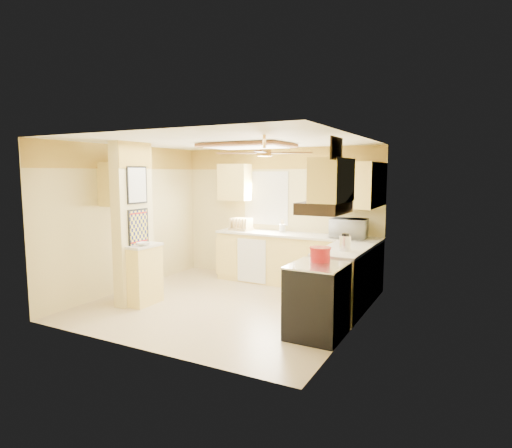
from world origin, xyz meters
The scene contains 34 objects.
floor centered at (0.00, 0.00, 0.00)m, with size 4.00×4.00×0.00m, color tan.
ceiling centered at (0.00, 0.00, 2.50)m, with size 4.00×4.00×0.00m, color white.
wall_back centered at (0.00, 1.90, 1.25)m, with size 4.00×4.00×0.00m, color #DCC986.
wall_front centered at (0.00, -1.90, 1.25)m, with size 4.00×4.00×0.00m, color #DCC986.
wall_left centered at (-2.00, 0.00, 1.25)m, with size 3.80×3.80×0.00m, color #DCC986.
wall_right centered at (2.00, 0.00, 1.25)m, with size 3.80×3.80×0.00m, color #DCC986.
wallpaper_border centered at (0.00, 1.88, 2.30)m, with size 4.00×0.02×0.40m, color yellow.
partition_column centered at (-1.35, -0.55, 1.25)m, with size 0.20×0.70×2.50m, color #DCC986.
partition_ledge centered at (-1.13, -0.55, 0.45)m, with size 0.25×0.55×0.90m, color #FFE678.
ledge_top centered at (-1.13, -0.55, 0.92)m, with size 0.28×0.58×0.04m, color white.
lower_cabinets_back centered at (0.50, 1.60, 0.45)m, with size 3.00×0.60×0.90m, color #FFE678.
lower_cabinets_right centered at (1.70, 0.60, 0.45)m, with size 0.60×1.40×0.90m, color #FFE678.
countertop_back centered at (0.50, 1.59, 0.92)m, with size 3.04×0.64×0.04m, color white.
countertop_right centered at (1.69, 0.60, 0.92)m, with size 0.64×1.44×0.04m, color white.
dishwasher_panel centered at (-0.25, 1.29, 0.43)m, with size 0.58×0.02×0.80m, color white.
window centered at (-0.25, 1.89, 1.55)m, with size 0.92×0.02×1.02m.
upper_cab_back_left centered at (-0.85, 1.72, 1.85)m, with size 0.60×0.35×0.70m, color #FFE678.
upper_cab_back_right centered at (1.55, 1.72, 1.85)m, with size 0.90×0.35×0.70m, color #FFE678.
upper_cab_right centered at (1.82, 1.25, 1.85)m, with size 0.35×1.00×0.70m, color #FFE678.
upper_cab_left_wall centered at (-1.82, -0.25, 1.85)m, with size 0.35×0.75×0.70m, color #FFE678.
upper_cab_over_stove centered at (1.82, -0.55, 1.95)m, with size 0.35×0.76×0.52m, color #FFE678.
stove centered at (1.67, -0.55, 0.46)m, with size 0.68×0.77×0.92m.
range_hood centered at (1.74, -0.55, 1.62)m, with size 0.50×0.76×0.14m, color black.
poster_menu centered at (-1.24, -0.55, 1.85)m, with size 0.02×0.42×0.57m.
poster_nashville centered at (-1.24, -0.55, 1.20)m, with size 0.02×0.42×0.57m.
ceiling_light_panel centered at (0.10, 0.50, 2.46)m, with size 1.35×0.95×0.06m.
ceiling_fan centered at (1.00, -0.70, 2.29)m, with size 1.15×1.15×0.26m.
vent_grate centered at (1.98, -0.90, 2.30)m, with size 0.02×0.40×0.25m, color black.
microwave centered at (1.47, 1.58, 1.10)m, with size 0.59×0.40×0.33m, color white.
bowl centered at (-1.09, -0.61, 0.96)m, with size 0.20×0.20×0.05m, color white.
dutch_oven centered at (1.63, -0.37, 1.01)m, with size 0.28×0.28×0.18m.
kettle centered at (1.75, 0.36, 1.06)m, with size 0.16×0.16×0.25m.
dish_rack centered at (-0.64, 1.58, 1.02)m, with size 0.43×0.34×0.23m.
utensil_crock centered at (0.17, 1.72, 1.01)m, with size 0.11×0.11×0.23m.
Camera 1 is at (3.39, -5.48, 2.04)m, focal length 30.00 mm.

